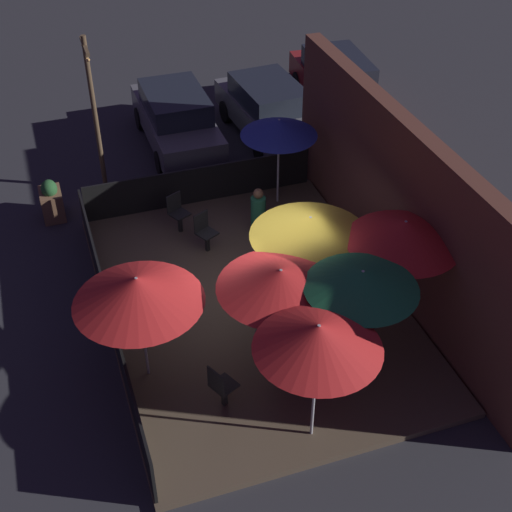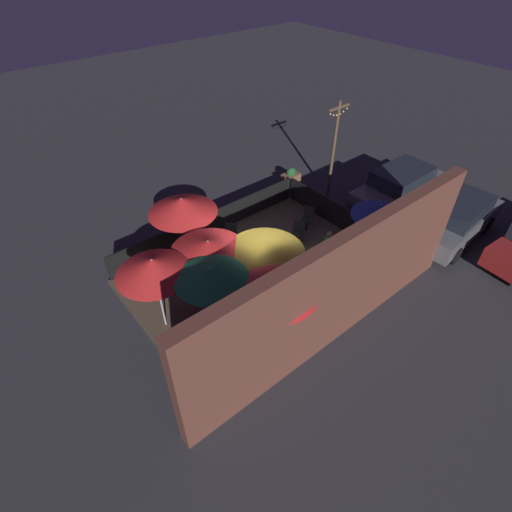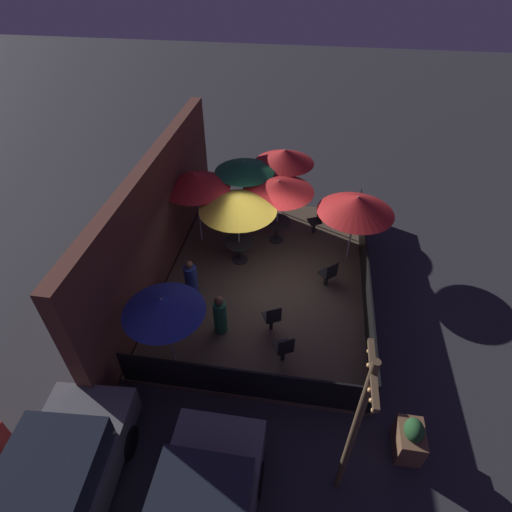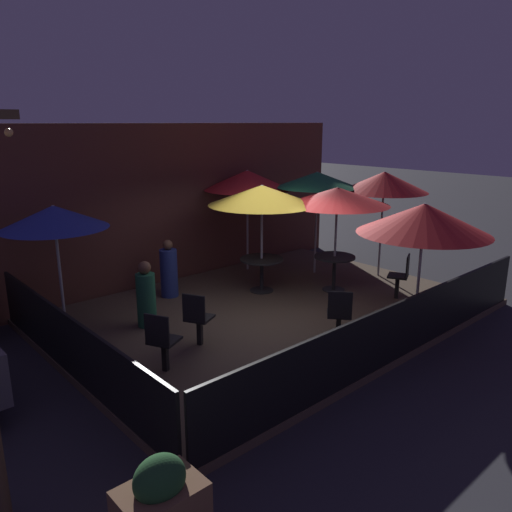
% 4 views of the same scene
% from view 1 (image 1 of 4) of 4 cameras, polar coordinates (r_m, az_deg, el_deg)
% --- Properties ---
extents(ground_plane, '(60.00, 60.00, 0.00)m').
position_cam_1_polar(ground_plane, '(14.77, -0.29, -4.07)').
color(ground_plane, '#2D2D33').
extents(patio_deck, '(8.12, 5.84, 0.12)m').
position_cam_1_polar(patio_deck, '(14.73, -0.30, -3.90)').
color(patio_deck, brown).
rests_on(patio_deck, ground_plane).
extents(building_wall, '(9.72, 0.36, 3.69)m').
position_cam_1_polar(building_wall, '(14.74, 11.41, 4.00)').
color(building_wall, brown).
rests_on(building_wall, ground_plane).
extents(fence_front, '(7.92, 0.05, 0.95)m').
position_cam_1_polar(fence_front, '(13.97, -11.60, -4.69)').
color(fence_front, black).
rests_on(fence_front, patio_deck).
extents(fence_side_left, '(0.05, 5.64, 0.95)m').
position_cam_1_polar(fence_side_left, '(17.52, -4.49, 5.72)').
color(fence_side_left, black).
rests_on(fence_side_left, patio_deck).
extents(patio_umbrella_0, '(2.27, 2.27, 2.32)m').
position_cam_1_polar(patio_umbrella_0, '(13.20, 4.35, 2.38)').
color(patio_umbrella_0, '#B2B2B7').
rests_on(patio_umbrella_0, patio_deck).
extents(patio_umbrella_1, '(2.22, 2.22, 2.27)m').
position_cam_1_polar(patio_umbrella_1, '(12.01, 1.99, -1.82)').
color(patio_umbrella_1, '#B2B2B7').
rests_on(patio_umbrella_1, patio_deck).
extents(patio_umbrella_2, '(2.26, 2.26, 2.27)m').
position_cam_1_polar(patio_umbrella_2, '(12.06, -9.46, -2.69)').
color(patio_umbrella_2, '#B2B2B7').
rests_on(patio_umbrella_2, patio_deck).
extents(patio_umbrella_3, '(2.01, 2.01, 2.49)m').
position_cam_1_polar(patio_umbrella_3, '(10.75, 5.01, -6.46)').
color(patio_umbrella_3, '#B2B2B7').
rests_on(patio_umbrella_3, patio_deck).
extents(patio_umbrella_4, '(1.94, 1.94, 2.46)m').
position_cam_1_polar(patio_umbrella_4, '(11.80, 8.49, -1.90)').
color(patio_umbrella_4, '#B2B2B7').
rests_on(patio_umbrella_4, patio_deck).
extents(patio_umbrella_5, '(2.11, 2.11, 2.48)m').
position_cam_1_polar(patio_umbrella_5, '(13.08, 11.79, 1.90)').
color(patio_umbrella_5, '#B2B2B7').
rests_on(patio_umbrella_5, patio_deck).
extents(patio_umbrella_6, '(1.81, 1.81, 2.23)m').
position_cam_1_polar(patio_umbrella_6, '(16.71, 1.85, 10.25)').
color(patio_umbrella_6, '#B2B2B7').
rests_on(patio_umbrella_6, patio_deck).
extents(dining_table_0, '(0.94, 0.94, 0.74)m').
position_cam_1_polar(dining_table_0, '(14.13, 4.06, -2.67)').
color(dining_table_0, black).
rests_on(dining_table_0, patio_deck).
extents(dining_table_1, '(0.89, 0.89, 0.78)m').
position_cam_1_polar(dining_table_1, '(12.99, 1.85, -6.80)').
color(dining_table_1, black).
rests_on(dining_table_1, patio_deck).
extents(patio_chair_0, '(0.54, 0.54, 0.93)m').
position_cam_1_polar(patio_chair_0, '(15.84, -4.12, 2.03)').
color(patio_chair_0, black).
rests_on(patio_chair_0, patio_deck).
extents(patio_chair_1, '(0.53, 0.53, 0.95)m').
position_cam_1_polar(patio_chair_1, '(12.39, -2.81, -10.32)').
color(patio_chair_1, black).
rests_on(patio_chair_1, patio_deck).
extents(patio_chair_2, '(0.56, 0.56, 0.91)m').
position_cam_1_polar(patio_chair_2, '(14.17, -7.56, -3.36)').
color(patio_chair_2, black).
rests_on(patio_chair_2, patio_deck).
extents(patio_chair_3, '(0.53, 0.53, 0.95)m').
position_cam_1_polar(patio_chair_3, '(16.50, -6.30, 3.56)').
color(patio_chair_3, black).
rests_on(patio_chair_3, patio_deck).
extents(patron_0, '(0.47, 0.47, 1.22)m').
position_cam_1_polar(patron_0, '(16.27, 0.18, 3.39)').
color(patron_0, '#236642').
rests_on(patron_0, patio_deck).
extents(patron_1, '(0.45, 0.45, 1.23)m').
position_cam_1_polar(patron_1, '(15.71, 5.36, 1.79)').
color(patron_1, navy).
rests_on(patron_1, patio_deck).
extents(planter_box, '(0.73, 0.51, 1.02)m').
position_cam_1_polar(planter_box, '(17.79, -16.04, 4.26)').
color(planter_box, brown).
rests_on(planter_box, ground_plane).
extents(light_post, '(1.10, 0.12, 4.02)m').
position_cam_1_polar(light_post, '(17.78, -12.83, 11.45)').
color(light_post, brown).
rests_on(light_post, ground_plane).
extents(parked_car_0, '(4.36, 1.81, 1.62)m').
position_cam_1_polar(parked_car_0, '(20.14, -6.40, 10.92)').
color(parked_car_0, '#5B5B60').
rests_on(parked_car_0, ground_plane).
extents(parked_car_1, '(4.35, 2.02, 1.62)m').
position_cam_1_polar(parked_car_1, '(20.52, 1.01, 11.69)').
color(parked_car_1, '#5B5B60').
rests_on(parked_car_1, ground_plane).
extents(parked_car_2, '(4.61, 2.04, 1.62)m').
position_cam_1_polar(parked_car_2, '(22.35, 6.52, 13.71)').
color(parked_car_2, maroon).
rests_on(parked_car_2, ground_plane).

